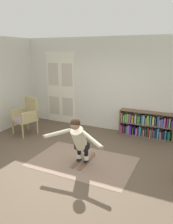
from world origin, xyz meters
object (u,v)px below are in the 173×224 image
object	(u,v)px
skis_pair	(83,160)
person_skier	(79,138)
wicker_chair	(27,115)
bookshelf	(145,125)

from	to	relation	value
skis_pair	person_skier	size ratio (longest dim) A/B	0.57
person_skier	wicker_chair	bearing A→B (deg)	155.01
skis_pair	bookshelf	bearing A→B (deg)	66.00
bookshelf	person_skier	bearing A→B (deg)	-112.03
wicker_chair	skis_pair	distance (m)	2.59
bookshelf	person_skier	size ratio (longest dim) A/B	1.12
wicker_chair	skis_pair	bearing A→B (deg)	-20.49
bookshelf	skis_pair	xyz separation A→B (m)	(-0.97, -2.19, -0.33)
wicker_chair	skis_pair	xyz separation A→B (m)	(2.36, -0.88, -0.56)
wicker_chair	person_skier	xyz separation A→B (m)	(2.36, -1.10, 0.08)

